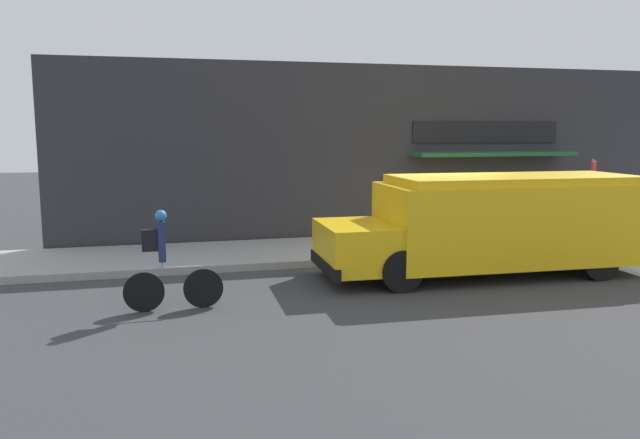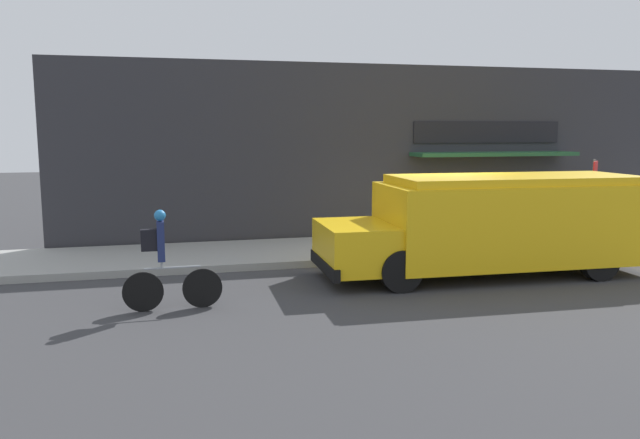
% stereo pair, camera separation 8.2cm
% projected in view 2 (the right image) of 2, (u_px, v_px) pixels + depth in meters
% --- Properties ---
extents(ground_plane, '(70.00, 70.00, 0.00)m').
position_uv_depth(ground_plane, '(434.00, 261.00, 14.43)').
color(ground_plane, '#38383A').
extents(sidewalk, '(28.00, 2.95, 0.16)m').
position_uv_depth(sidewalk, '(410.00, 246.00, 15.84)').
color(sidewalk, '#999993').
rests_on(sidewalk, ground_plane).
extents(storefront, '(17.79, 1.12, 4.76)m').
position_uv_depth(storefront, '(392.00, 153.00, 17.09)').
color(storefront, '#2D2D33').
rests_on(storefront, ground_plane).
extents(school_bus, '(6.89, 2.73, 2.08)m').
position_uv_depth(school_bus, '(496.00, 223.00, 12.95)').
color(school_bus, yellow).
rests_on(school_bus, ground_plane).
extents(cyclist, '(1.65, 0.20, 1.71)m').
position_uv_depth(cyclist, '(165.00, 263.00, 10.41)').
color(cyclist, black).
rests_on(cyclist, ground_plane).
extents(stop_sign_post, '(0.45, 0.45, 2.12)m').
position_uv_depth(stop_sign_post, '(594.00, 187.00, 15.67)').
color(stop_sign_post, slate).
rests_on(stop_sign_post, sidewalk).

